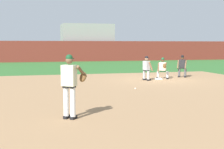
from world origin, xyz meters
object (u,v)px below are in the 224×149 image
object	(u,v)px
first_baseman	(163,67)
baserunner	(147,67)
first_base_bag	(158,79)
pitcher	(70,82)
umpire	(182,65)
baseball	(135,89)

from	to	relation	value
first_baseman	baserunner	size ratio (longest dim) A/B	0.92
baserunner	first_base_bag	bearing A→B (deg)	16.03
pitcher	umpire	xyz separation A→B (m)	(8.51, 9.65, -0.27)
first_base_bag	first_baseman	bearing A→B (deg)	33.32
baseball	baserunner	xyz separation A→B (m)	(1.86, 3.38, 0.76)
pitcher	first_baseman	size ratio (longest dim) A/B	1.39
baserunner	umpire	xyz separation A→B (m)	(2.91, 1.08, 0.00)
first_base_bag	baseball	size ratio (longest dim) A/B	5.14
baseball	umpire	bearing A→B (deg)	43.12
first_base_bag	pitcher	size ratio (longest dim) A/B	0.20
umpire	first_base_bag	bearing A→B (deg)	-157.82
baserunner	baseball	bearing A→B (deg)	-118.78
first_base_bag	baserunner	xyz separation A→B (m)	(-0.88, -0.25, 0.75)
first_base_bag	pitcher	xyz separation A→B (m)	(-6.48, -8.82, 1.01)
pitcher	baserunner	size ratio (longest dim) A/B	1.27
first_base_bag	first_baseman	size ratio (longest dim) A/B	0.28
baseball	umpire	xyz separation A→B (m)	(4.76, 4.46, 0.76)
baseball	pitcher	bearing A→B (deg)	-125.80
pitcher	first_base_bag	bearing A→B (deg)	53.71
baseball	baserunner	size ratio (longest dim) A/B	0.05
first_base_bag	first_baseman	world-z (taller)	first_baseman
baseball	pitcher	xyz separation A→B (m)	(-3.74, -5.19, 1.02)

